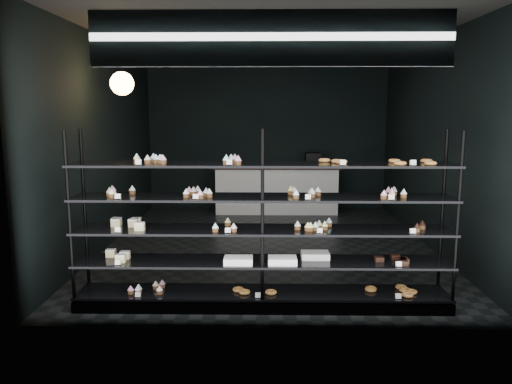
% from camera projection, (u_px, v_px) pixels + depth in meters
% --- Properties ---
extents(room, '(5.01, 6.01, 3.20)m').
position_uv_depth(room, '(268.00, 143.00, 7.58)').
color(room, black).
rests_on(room, ground).
extents(display_shelf, '(4.00, 0.50, 1.91)m').
position_uv_depth(display_shelf, '(260.00, 250.00, 5.33)').
color(display_shelf, black).
rests_on(display_shelf, room).
extents(signage, '(3.30, 0.05, 0.50)m').
position_uv_depth(signage, '(271.00, 38.00, 4.51)').
color(signage, '#0D0D45').
rests_on(signage, room).
extents(pendant_lamp, '(0.31, 0.31, 0.89)m').
position_uv_depth(pendant_lamp, '(122.00, 83.00, 6.61)').
color(pendant_lamp, black).
rests_on(pendant_lamp, room).
extents(service_counter, '(2.55, 0.65, 1.23)m').
position_uv_depth(service_counter, '(277.00, 188.00, 10.23)').
color(service_counter, silver).
rests_on(service_counter, room).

